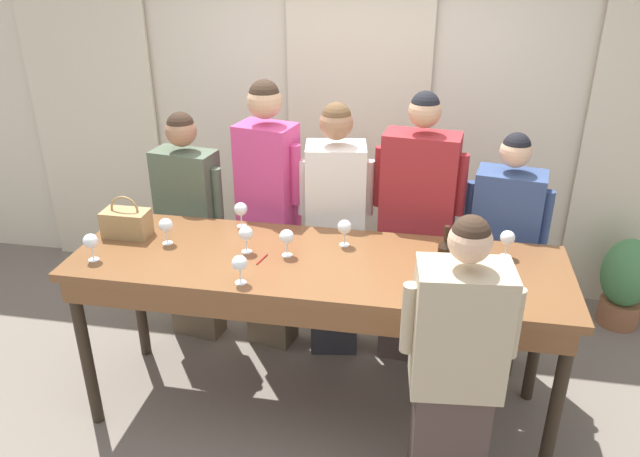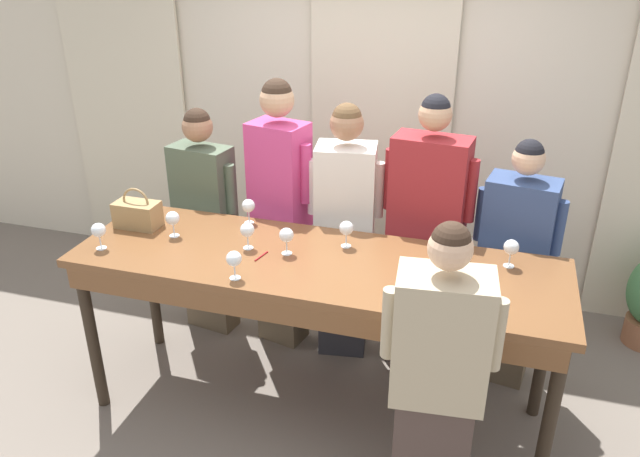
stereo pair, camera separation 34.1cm
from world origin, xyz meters
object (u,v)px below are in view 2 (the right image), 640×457
wine_glass_front_left (346,229)px  wine_glass_center_mid (511,248)px  guest_olive_jacket (206,221)px  host_pouring (436,387)px  wine_glass_back_mid (234,259)px  wine_bottle (439,268)px  wine_glass_back_left (286,236)px  handbag (137,214)px  guest_cream_sweater (345,233)px  wine_glass_center_right (99,231)px  wine_glass_center_left (465,242)px  guest_navy_coat (512,266)px  tasting_bar (314,279)px  wine_glass_back_right (173,219)px  wine_glass_front_right (248,206)px  guest_pink_top (280,213)px  wine_glass_front_mid (247,230)px  guest_striped_shirt (425,238)px

wine_glass_front_left → wine_glass_center_mid: size_ratio=1.00×
guest_olive_jacket → host_pouring: 2.16m
wine_glass_center_mid → wine_glass_back_mid: size_ratio=1.00×
wine_bottle → wine_glass_back_left: (-0.85, 0.14, -0.01)m
handbag → guest_cream_sweater: 1.30m
wine_glass_center_right → wine_glass_center_left: bearing=12.7°
wine_glass_back_left → guest_navy_coat: guest_navy_coat is taller
wine_glass_back_mid → guest_olive_jacket: guest_olive_jacket is taller
host_pouring → guest_cream_sweater: bearing=120.9°
wine_glass_center_right → host_pouring: (1.95, -0.38, -0.33)m
tasting_bar → wine_glass_back_right: wine_glass_back_right is taller
wine_glass_front_right → guest_pink_top: 0.38m
wine_glass_front_left → wine_glass_back_right: (-1.00, -0.16, -0.00)m
wine_glass_back_right → guest_navy_coat: guest_navy_coat is taller
handbag → wine_glass_front_mid: 0.75m
wine_glass_center_right → guest_striped_shirt: 1.94m
wine_glass_back_right → guest_striped_shirt: 1.54m
wine_glass_center_left → wine_glass_center_right: bearing=-167.3°
wine_glass_front_right → guest_cream_sweater: (0.53, 0.32, -0.26)m
wine_glass_front_left → wine_glass_back_mid: same height
wine_glass_front_mid → wine_glass_front_right: 0.34m
wine_glass_center_right → wine_glass_back_left: same height
wine_glass_back_mid → guest_pink_top: guest_pink_top is taller
wine_glass_front_mid → wine_glass_center_mid: size_ratio=1.00×
tasting_bar → wine_glass_center_left: (0.77, 0.25, 0.22)m
wine_glass_back_mid → guest_striped_shirt: bearing=48.9°
handbag → wine_glass_center_left: bearing=3.6°
wine_glass_front_right → guest_cream_sweater: bearing=31.6°
guest_striped_shirt → wine_glass_front_mid: bearing=-145.1°
guest_striped_shirt → tasting_bar: bearing=-126.8°
wine_bottle → guest_olive_jacket: 1.88m
wine_glass_center_left → wine_glass_front_left: bearing=-178.2°
wine_glass_front_left → guest_pink_top: guest_pink_top is taller
wine_glass_center_left → wine_glass_front_right: bearing=175.0°
tasting_bar → guest_cream_sweater: guest_cream_sweater is taller
tasting_bar → guest_navy_coat: (1.05, 0.69, -0.12)m
wine_glass_front_mid → wine_glass_front_left: bearing=19.1°
wine_glass_front_mid → wine_glass_back_left: size_ratio=1.00×
wine_glass_back_left → guest_pink_top: size_ratio=0.08×
handbag → guest_pink_top: size_ratio=0.14×
wine_glass_back_left → guest_striped_shirt: size_ratio=0.08×
wine_glass_center_right → wine_glass_back_right: bearing=39.6°
wine_bottle → wine_glass_front_right: wine_bottle is taller
wine_glass_front_left → wine_bottle: bearing=-30.1°
wine_glass_center_right → guest_striped_shirt: (1.71, 0.88, -0.22)m
wine_glass_center_left → host_pouring: 0.89m
wine_glass_front_left → wine_glass_front_mid: size_ratio=1.00×
wine_bottle → guest_cream_sweater: 1.07m
wine_glass_front_right → wine_glass_back_right: size_ratio=1.00×
tasting_bar → handbag: handbag is taller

